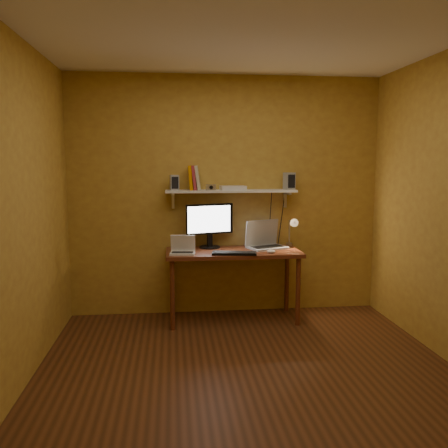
{
  "coord_description": "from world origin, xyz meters",
  "views": [
    {
      "loc": [
        -0.59,
        -3.57,
        1.67
      ],
      "look_at": [
        -0.07,
        1.18,
        1.04
      ],
      "focal_mm": 38.0,
      "sensor_mm": 36.0,
      "label": 1
    }
  ],
  "objects": [
    {
      "name": "keyboard",
      "position": [
        0.02,
        1.07,
        0.76
      ],
      "size": [
        0.46,
        0.22,
        0.02
      ],
      "primitive_type": "cube",
      "rotation": [
        0.0,
        0.0,
        -0.17
      ],
      "color": "black",
      "rests_on": "desk"
    },
    {
      "name": "router",
      "position": [
        0.06,
        1.46,
        1.4
      ],
      "size": [
        0.28,
        0.2,
        0.04
      ],
      "primitive_type": "cube",
      "rotation": [
        0.0,
        0.0,
        0.07
      ],
      "color": "white",
      "rests_on": "wall_shelf"
    },
    {
      "name": "monitor",
      "position": [
        -0.19,
        1.46,
        1.02
      ],
      "size": [
        0.51,
        0.28,
        0.48
      ],
      "rotation": [
        0.0,
        0.0,
        0.29
      ],
      "color": "black",
      "rests_on": "desk"
    },
    {
      "name": "speaker_left",
      "position": [
        -0.56,
        1.48,
        1.46
      ],
      "size": [
        0.1,
        0.1,
        0.16
      ],
      "primitive_type": "cube",
      "rotation": [
        0.0,
        0.0,
        0.14
      ],
      "color": "#999DA2",
      "rests_on": "wall_shelf"
    },
    {
      "name": "books",
      "position": [
        -0.35,
        1.48,
        1.5
      ],
      "size": [
        0.15,
        0.18,
        0.26
      ],
      "color": "#D37A00",
      "rests_on": "wall_shelf"
    },
    {
      "name": "room",
      "position": [
        0.0,
        0.0,
        1.3
      ],
      "size": [
        3.44,
        3.24,
        2.64
      ],
      "color": "#5E3118",
      "rests_on": "ground"
    },
    {
      "name": "shelf_camera",
      "position": [
        -0.18,
        1.4,
        1.41
      ],
      "size": [
        0.11,
        0.05,
        0.06
      ],
      "color": "silver",
      "rests_on": "wall_shelf"
    },
    {
      "name": "wall_shelf",
      "position": [
        0.04,
        1.47,
        1.36
      ],
      "size": [
        1.4,
        0.25,
        0.21
      ],
      "color": "silver",
      "rests_on": "room"
    },
    {
      "name": "desk_lamp",
      "position": [
        0.7,
        1.41,
        0.96
      ],
      "size": [
        0.09,
        0.23,
        0.38
      ],
      "color": "silver",
      "rests_on": "desk"
    },
    {
      "name": "desk",
      "position": [
        0.04,
        1.28,
        0.66
      ],
      "size": [
        1.4,
        0.6,
        0.75
      ],
      "color": "brown",
      "rests_on": "ground"
    },
    {
      "name": "mouse",
      "position": [
        0.41,
        1.09,
        0.77
      ],
      "size": [
        0.09,
        0.06,
        0.03
      ],
      "primitive_type": "ellipsoid",
      "rotation": [
        0.0,
        0.0,
        -0.05
      ],
      "color": "white",
      "rests_on": "desk"
    },
    {
      "name": "laptop",
      "position": [
        0.4,
        1.41,
        0.83
      ],
      "size": [
        0.47,
        0.41,
        0.3
      ],
      "rotation": [
        0.0,
        0.0,
        0.37
      ],
      "color": "#999DA2",
      "rests_on": "desk"
    },
    {
      "name": "netbook",
      "position": [
        -0.49,
        1.16,
        0.8
      ],
      "size": [
        0.27,
        0.2,
        0.19
      ],
      "rotation": [
        0.0,
        0.0,
        -0.11
      ],
      "color": "white",
      "rests_on": "desk"
    },
    {
      "name": "speaker_right",
      "position": [
        0.68,
        1.47,
        1.47
      ],
      "size": [
        0.12,
        0.12,
        0.18
      ],
      "primitive_type": "cube",
      "rotation": [
        0.0,
        0.0,
        0.25
      ],
      "color": "#999DA2",
      "rests_on": "wall_shelf"
    }
  ]
}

